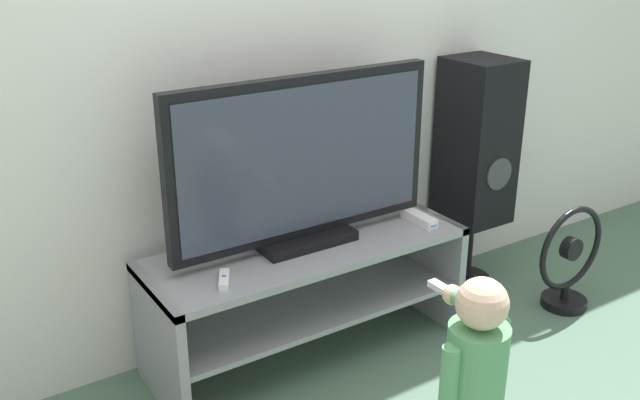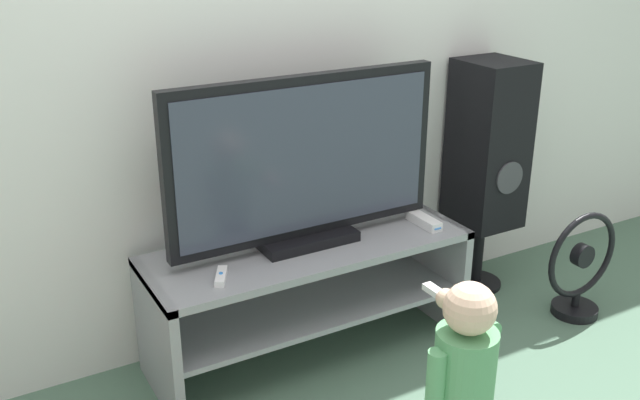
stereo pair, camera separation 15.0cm
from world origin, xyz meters
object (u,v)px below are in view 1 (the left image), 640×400
game_console (419,218)px  child (474,366)px  floor_fan (569,262)px  television (304,164)px  remote_primary (224,279)px  speaker_tower (476,145)px

game_console → child: bearing=-120.0°
child → floor_fan: child is taller
television → remote_primary: television is taller
television → floor_fan: 1.39m
remote_primary → game_console: bearing=1.9°
television → child: television is taller
game_console → speaker_tower: 0.56m
game_console → remote_primary: bearing=-178.1°
television → game_console: size_ratio=5.94×
television → floor_fan: size_ratio=2.23×
game_console → remote_primary: game_console is taller
floor_fan → speaker_tower: bearing=115.2°
remote_primary → floor_fan: size_ratio=0.26×
floor_fan → game_console: bearing=160.0°
speaker_tower → remote_primary: bearing=-171.4°
remote_primary → floor_fan: remote_primary is taller
child → game_console: bearing=60.0°
speaker_tower → floor_fan: (0.21, -0.44, -0.48)m
child → floor_fan: bearing=25.5°
remote_primary → child: (0.45, -0.78, -0.08)m
television → child: 0.98m
game_console → child: child is taller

